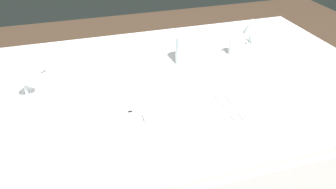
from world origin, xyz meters
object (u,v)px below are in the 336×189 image
dinner_knife (218,107)px  wine_glass_centre (22,76)px  fork_outer (135,121)px  napkin_folded (86,70)px  coffee_cup_left (237,47)px  drink_tumbler (184,52)px  spoon_dessert (229,100)px  coffee_cup_right (29,67)px  dinner_plate (178,115)px  spoon_soup (221,103)px  wine_glass_left (252,27)px

dinner_knife → wine_glass_centre: 0.72m
fork_outer → napkin_folded: bearing=115.8°
coffee_cup_left → drink_tumbler: bearing=-179.9°
spoon_dessert → coffee_cup_right: (-0.71, 0.40, 0.04)m
dinner_plate → drink_tumbler: bearing=68.1°
spoon_soup → coffee_cup_left: size_ratio=2.25×
coffee_cup_left → coffee_cup_right: 0.91m
coffee_cup_left → wine_glass_centre: 0.93m
fork_outer → spoon_dessert: size_ratio=0.93×
coffee_cup_left → wine_glass_centre: (-0.92, -0.10, 0.05)m
spoon_dessert → drink_tumbler: drink_tumbler is taller
dinner_plate → coffee_cup_left: coffee_cup_left is taller
wine_glass_centre → wine_glass_left: bearing=10.7°
dinner_plate → spoon_soup: size_ratio=1.11×
coffee_cup_left → wine_glass_left: bearing=37.6°
coffee_cup_left → drink_tumbler: drink_tumbler is taller
dinner_plate → dinner_knife: (0.15, 0.01, -0.01)m
dinner_plate → spoon_dessert: dinner_plate is taller
spoon_soup → napkin_folded: 0.52m
spoon_dessert → coffee_cup_left: (0.20, 0.34, 0.04)m
coffee_cup_left → wine_glass_centre: size_ratio=0.71×
fork_outer → wine_glass_left: (0.68, 0.46, 0.09)m
spoon_soup → drink_tumbler: (-0.02, 0.35, 0.05)m
coffee_cup_right → wine_glass_centre: bearing=-93.2°
wine_glass_centre → napkin_folded: 0.23m
coffee_cup_right → napkin_folded: bearing=-37.9°
dinner_knife → wine_glass_centre: size_ratio=1.67×
fork_outer → wine_glass_left: bearing=33.9°
fork_outer → wine_glass_centre: wine_glass_centre is taller
coffee_cup_right → napkin_folded: napkin_folded is taller
coffee_cup_left → dinner_knife: bearing=-124.8°
coffee_cup_left → drink_tumbler: (-0.26, -0.00, 0.01)m
spoon_dessert → coffee_cup_right: 0.82m
spoon_soup → coffee_cup_right: bearing=148.6°
spoon_soup → spoon_dessert: (0.04, 0.01, 0.00)m
drink_tumbler → spoon_soup: bearing=-86.1°
coffee_cup_right → napkin_folded: 0.28m
dinner_plate → wine_glass_centre: (-0.50, 0.28, 0.09)m
dinner_knife → spoon_soup: (0.02, 0.03, 0.00)m
coffee_cup_left → coffee_cup_right: same height
dinner_plate → drink_tumbler: (0.15, 0.38, 0.05)m
spoon_dessert → napkin_folded: size_ratio=1.33×
wine_glass_centre → dinner_knife: bearing=-22.3°
spoon_soup → wine_glass_centre: 0.73m
dinner_plate → dinner_knife: bearing=3.7°
coffee_cup_right → wine_glass_centre: (-0.01, -0.17, 0.05)m
wine_glass_centre → wine_glass_left: (1.04, 0.20, -0.00)m
dinner_knife → napkin_folded: napkin_folded is taller
dinner_plate → coffee_cup_right: (-0.49, 0.45, 0.04)m
fork_outer → coffee_cup_right: coffee_cup_right is taller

